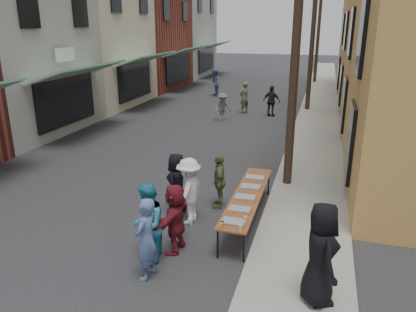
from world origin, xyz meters
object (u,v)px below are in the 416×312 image
Objects in this scene: serving_table at (248,196)px; utility_pole_near at (296,38)px; server at (321,254)px; utility_pole_mid at (313,31)px; catering_tray_sausage at (233,222)px; guest_front_a at (177,183)px; utility_pole_far at (319,28)px; guest_front_c at (148,224)px.

utility_pole_near is at bearing 74.56° from serving_table.
utility_pole_mid is at bearing -18.04° from server.
catering_tray_sausage is (-0.76, -4.41, -3.71)m from utility_pole_near.
guest_front_a is (-2.70, -2.69, -3.68)m from utility_pole_near.
server is at bearing -87.93° from utility_pole_far.
utility_pole_far reaches higher than guest_front_c.
utility_pole_mid and utility_pole_far have the same top height.
utility_pole_near is at bearing 140.08° from guest_front_a.
guest_front_a is 0.86× the size of server.
server reaches higher than serving_table.
catering_tray_sausage is 2.22m from server.
utility_pole_mid is at bearing 87.34° from catering_tray_sausage.
utility_pole_near reaches higher than catering_tray_sausage.
server is (3.77, -2.93, 0.23)m from guest_front_a.
guest_front_c reaches higher than serving_table.
server is (1.83, -1.22, 0.27)m from catering_tray_sausage.
catering_tray_sausage is at bearing -90.00° from serving_table.
utility_pole_mid is at bearing 90.00° from utility_pole_near.
utility_pole_far is (0.00, 12.00, 0.00)m from utility_pole_mid.
guest_front_a reaches higher than serving_table.
utility_pole_near and utility_pole_far have the same top height.
utility_pole_near and utility_pole_mid have the same top height.
utility_pole_mid is 17.71m from guest_front_c.
guest_front_c is 0.93× the size of server.
server is at bearing -79.22° from utility_pole_near.
guest_front_c is at bearing -124.76° from serving_table.
guest_front_c is (-2.43, -5.16, -3.61)m from utility_pole_near.
guest_front_a is at bearing 30.58° from server.
utility_pole_mid is 15.25m from serving_table.
guest_front_c reaches higher than guest_front_a.
serving_table is at bearing 93.24° from guest_front_a.
utility_pole_near reaches higher than server.
utility_pole_near reaches higher than guest_front_c.
catering_tray_sausage is 1.84m from guest_front_c.
catering_tray_sausage is at bearing -91.53° from utility_pole_far.
guest_front_c is at bearing -94.77° from utility_pole_far.
utility_pole_mid reaches higher than serving_table.
utility_pole_near is 2.25× the size of serving_table.
utility_pole_mid is at bearing 158.54° from guest_front_c.
utility_pole_far is 29.49m from guest_front_c.
server is at bearing -57.44° from serving_table.
utility_pole_near is 1.00× the size of utility_pole_far.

